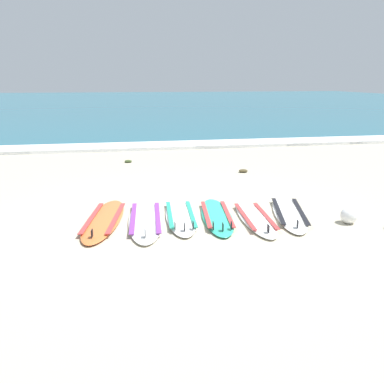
% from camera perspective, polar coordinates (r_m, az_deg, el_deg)
% --- Properties ---
extents(ground_plane, '(80.00, 80.00, 0.00)m').
position_cam_1_polar(ground_plane, '(7.14, -1.82, -3.12)').
color(ground_plane, '#B7AD93').
extents(sea, '(80.00, 60.00, 0.10)m').
position_cam_1_polar(sea, '(43.43, -9.43, 12.19)').
color(sea, '#23667A').
rests_on(sea, ground).
extents(wave_foam_strip, '(80.00, 1.33, 0.11)m').
position_cam_1_polar(wave_foam_strip, '(14.23, -6.38, 6.32)').
color(wave_foam_strip, white).
rests_on(wave_foam_strip, ground).
extents(surfboard_0, '(0.93, 2.27, 0.18)m').
position_cam_1_polar(surfboard_0, '(6.93, -12.03, -3.73)').
color(surfboard_0, orange).
rests_on(surfboard_0, ground).
extents(surfboard_1, '(0.73, 2.26, 0.18)m').
position_cam_1_polar(surfboard_1, '(6.83, -6.42, -3.75)').
color(surfboard_1, white).
rests_on(surfboard_1, ground).
extents(surfboard_2, '(0.66, 2.04, 0.18)m').
position_cam_1_polar(surfboard_2, '(6.95, -1.59, -3.32)').
color(surfboard_2, white).
rests_on(surfboard_2, ground).
extents(surfboard_3, '(0.75, 2.05, 0.18)m').
position_cam_1_polar(surfboard_3, '(6.97, 3.43, -3.30)').
color(surfboard_3, '#2DB793').
rests_on(surfboard_3, ground).
extents(surfboard_4, '(0.64, 1.99, 0.18)m').
position_cam_1_polar(surfboard_4, '(6.95, 8.68, -3.51)').
color(surfboard_4, white).
rests_on(surfboard_4, ground).
extents(surfboard_5, '(1.05, 2.16, 0.18)m').
position_cam_1_polar(surfboard_5, '(7.31, 13.26, -2.81)').
color(surfboard_5, white).
rests_on(surfboard_5, ground).
extents(beach_ball, '(0.27, 0.27, 0.27)m').
position_cam_1_polar(beach_ball, '(7.13, 20.82, -3.03)').
color(beach_ball, white).
rests_on(beach_ball, ground).
extents(seaweed_clump_near_shoreline, '(0.21, 0.16, 0.07)m').
position_cam_1_polar(seaweed_clump_near_shoreline, '(11.72, -8.79, 4.21)').
color(seaweed_clump_near_shoreline, '#384723').
rests_on(seaweed_clump_near_shoreline, ground).
extents(seaweed_clump_mid_sand, '(0.22, 0.18, 0.08)m').
position_cam_1_polar(seaweed_clump_mid_sand, '(10.43, 7.08, 2.92)').
color(seaweed_clump_mid_sand, '#4C4228').
rests_on(seaweed_clump_mid_sand, ground).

